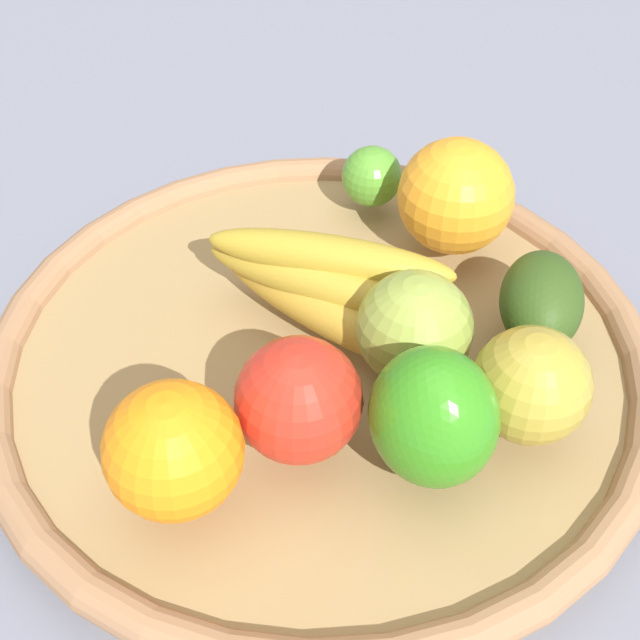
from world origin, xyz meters
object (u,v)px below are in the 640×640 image
(avocado, at_px, (541,301))
(orange_1, at_px, (173,450))
(banana_bunch, at_px, (323,283))
(apple_2, at_px, (531,385))
(bell_pepper, at_px, (433,417))
(orange_0, at_px, (456,196))
(lime_0, at_px, (372,176))
(apple_0, at_px, (415,328))
(apple_1, at_px, (299,400))

(avocado, bearing_deg, orange_1, -148.10)
(banana_bunch, bearing_deg, apple_2, -36.89)
(banana_bunch, xyz_separation_m, bell_pepper, (0.06, -0.12, 0.01))
(bell_pepper, distance_m, orange_0, 0.21)
(avocado, bearing_deg, lime_0, 127.26)
(orange_1, distance_m, apple_0, 0.16)
(apple_1, height_order, lime_0, apple_1)
(banana_bunch, relative_size, orange_0, 2.04)
(avocado, bearing_deg, apple_0, -156.27)
(orange_1, xyz_separation_m, apple_2, (0.20, 0.05, -0.00))
(bell_pepper, relative_size, orange_1, 1.12)
(orange_1, height_order, apple_0, orange_1)
(bell_pepper, bearing_deg, banana_bunch, -15.99)
(apple_0, bearing_deg, lime_0, 97.28)
(orange_0, height_order, lime_0, orange_0)
(avocado, distance_m, orange_0, 0.10)
(orange_1, height_order, avocado, orange_1)
(apple_0, bearing_deg, apple_1, -138.63)
(apple_0, xyz_separation_m, apple_1, (-0.07, -0.06, 0.00))
(apple_0, distance_m, lime_0, 0.18)
(apple_0, relative_size, orange_0, 0.87)
(banana_bunch, distance_m, lime_0, 0.13)
(bell_pepper, xyz_separation_m, apple_0, (-0.01, 0.08, -0.01))
(orange_1, xyz_separation_m, lime_0, (0.11, 0.27, -0.01))
(apple_1, bearing_deg, avocado, 32.49)
(avocado, xyz_separation_m, apple_0, (-0.08, -0.04, 0.01))
(apple_1, bearing_deg, bell_pepper, -11.99)
(avocado, xyz_separation_m, orange_0, (-0.05, 0.09, 0.01))
(orange_1, bearing_deg, lime_0, 68.19)
(orange_0, bearing_deg, apple_2, -80.22)
(apple_2, bearing_deg, orange_1, -164.59)
(banana_bunch, height_order, apple_0, apple_0)
(apple_2, relative_size, orange_0, 0.84)
(apple_0, xyz_separation_m, lime_0, (-0.02, 0.18, -0.01))
(avocado, height_order, orange_0, orange_0)
(lime_0, bearing_deg, avocado, -52.74)
(orange_0, height_order, apple_1, orange_0)
(orange_1, relative_size, apple_0, 1.06)
(apple_1, bearing_deg, orange_0, 61.31)
(bell_pepper, xyz_separation_m, orange_1, (-0.14, -0.02, -0.00))
(avocado, relative_size, apple_0, 1.09)
(apple_1, distance_m, lime_0, 0.24)
(apple_0, bearing_deg, orange_0, 74.73)
(bell_pepper, bearing_deg, apple_0, -38.48)
(banana_bunch, distance_m, apple_0, 0.07)
(apple_0, distance_m, orange_0, 0.13)
(orange_1, distance_m, lime_0, 0.30)
(bell_pepper, height_order, lime_0, bell_pepper)
(bell_pepper, distance_m, apple_1, 0.08)
(apple_0, bearing_deg, avocado, 23.73)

